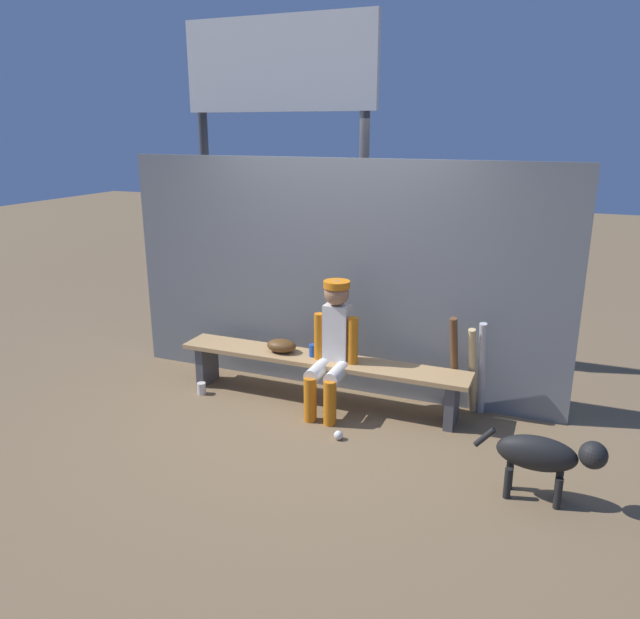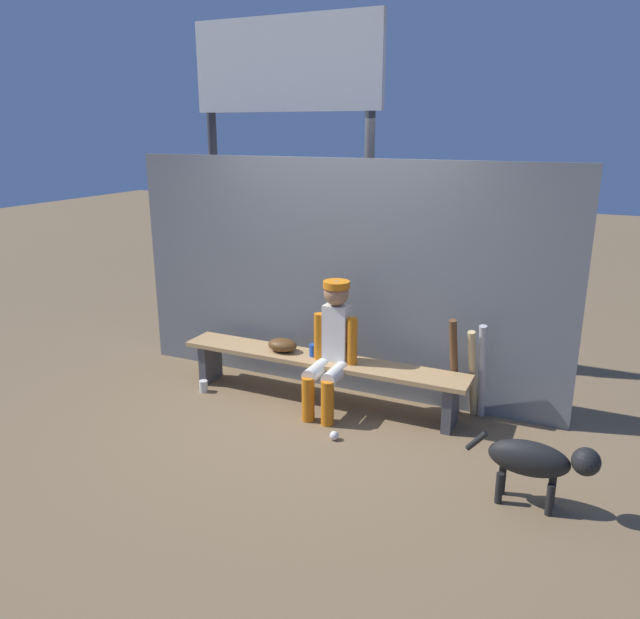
% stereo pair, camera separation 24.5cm
% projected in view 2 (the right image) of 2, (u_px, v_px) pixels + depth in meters
% --- Properties ---
extents(ground_plane, '(30.00, 30.00, 0.00)m').
position_uv_depth(ground_plane, '(320.00, 402.00, 5.63)').
color(ground_plane, brown).
extents(chainlink_fence, '(4.23, 0.03, 2.16)m').
position_uv_depth(chainlink_fence, '(337.00, 278.00, 5.65)').
color(chainlink_fence, slate).
rests_on(chainlink_fence, ground_plane).
extents(dugout_bench, '(2.69, 0.36, 0.43)m').
position_uv_depth(dugout_bench, '(320.00, 367.00, 5.53)').
color(dugout_bench, tan).
rests_on(dugout_bench, ground_plane).
extents(player_seated, '(0.41, 0.55, 1.16)m').
position_uv_depth(player_seated, '(331.00, 343.00, 5.29)').
color(player_seated, silver).
rests_on(player_seated, ground_plane).
extents(baseball_glove, '(0.28, 0.20, 0.12)m').
position_uv_depth(baseball_glove, '(282.00, 345.00, 5.64)').
color(baseball_glove, '#593819').
rests_on(baseball_glove, dugout_bench).
extents(bat_wood_dark, '(0.11, 0.25, 0.91)m').
position_uv_depth(bat_wood_dark, '(454.00, 368.00, 5.21)').
color(bat_wood_dark, brown).
rests_on(bat_wood_dark, ground_plane).
extents(bat_wood_natural, '(0.11, 0.27, 0.82)m').
position_uv_depth(bat_wood_natural, '(473.00, 374.00, 5.19)').
color(bat_wood_natural, tan).
rests_on(bat_wood_natural, ground_plane).
extents(bat_aluminum_silver, '(0.08, 0.22, 0.87)m').
position_uv_depth(bat_aluminum_silver, '(482.00, 372.00, 5.17)').
color(bat_aluminum_silver, '#B7B7BC').
rests_on(bat_aluminum_silver, ground_plane).
extents(baseball, '(0.07, 0.07, 0.07)m').
position_uv_depth(baseball, '(334.00, 436.00, 4.93)').
color(baseball, white).
rests_on(baseball, ground_plane).
extents(cup_on_ground, '(0.08, 0.08, 0.11)m').
position_uv_depth(cup_on_ground, '(204.00, 386.00, 5.83)').
color(cup_on_ground, silver).
rests_on(cup_on_ground, ground_plane).
extents(cup_on_bench, '(0.08, 0.08, 0.11)m').
position_uv_depth(cup_on_bench, '(314.00, 350.00, 5.52)').
color(cup_on_bench, '#1E47AD').
rests_on(cup_on_bench, dugout_bench).
extents(scoreboard, '(2.36, 0.27, 3.72)m').
position_uv_depth(scoreboard, '(291.00, 105.00, 6.22)').
color(scoreboard, '#3F3F42').
rests_on(scoreboard, ground_plane).
extents(dog, '(0.84, 0.20, 0.49)m').
position_uv_depth(dog, '(538.00, 461.00, 3.98)').
color(dog, black).
rests_on(dog, ground_plane).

